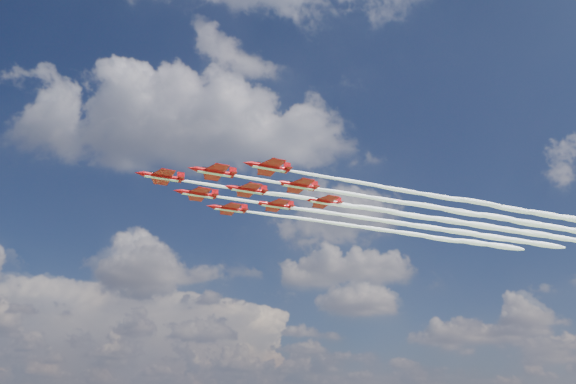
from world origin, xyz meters
The scene contains 9 objects.
jet_lead centered at (20.45, 6.08, 81.46)m, with size 96.03×39.23×2.72m.
jet_row2_port centered at (32.42, 2.91, 81.46)m, with size 96.03×39.23×2.72m.
jet_row2_starb centered at (27.39, 16.34, 81.46)m, with size 96.03×39.23×2.72m.
jet_row3_port centered at (44.38, -0.27, 81.46)m, with size 96.03×39.23×2.72m.
jet_row3_centre centered at (39.35, 13.16, 81.46)m, with size 96.03×39.23×2.72m.
jet_row3_starb centered at (34.32, 26.59, 81.46)m, with size 96.03×39.23×2.72m.
jet_row4_port centered at (51.32, 9.99, 81.46)m, with size 96.03×39.23×2.72m.
jet_row4_starb centered at (46.29, 23.42, 81.46)m, with size 96.03×39.23×2.72m.
jet_tail centered at (58.26, 20.24, 81.46)m, with size 96.03×39.23×2.72m.
Camera 1 is at (-0.61, -126.95, 32.02)m, focal length 35.00 mm.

